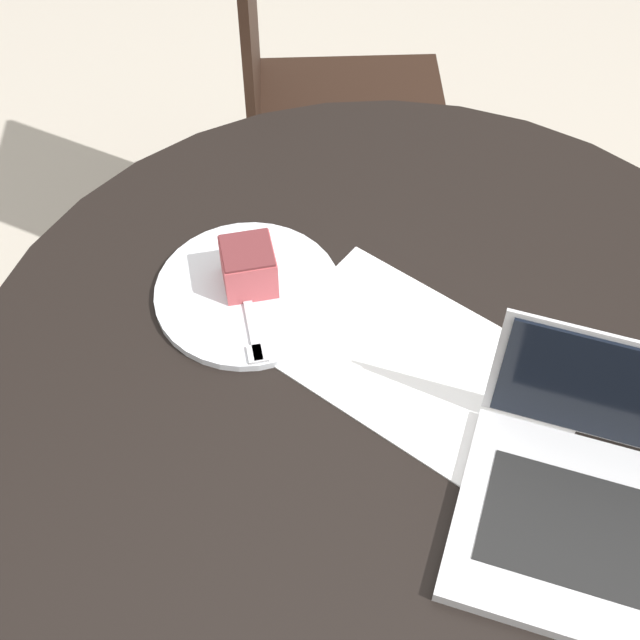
# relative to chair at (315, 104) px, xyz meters

# --- Properties ---
(ground_plane) EXTENTS (12.00, 12.00, 0.00)m
(ground_plane) POSITION_rel_chair_xyz_m (-0.81, 0.36, -0.51)
(ground_plane) COLOR #B7AD9E
(dining_table) EXTENTS (1.15, 1.15, 0.75)m
(dining_table) POSITION_rel_chair_xyz_m (-0.81, 0.36, 0.10)
(dining_table) COLOR black
(dining_table) RESTS_ON ground_plane
(chair) EXTENTS (0.57, 0.57, 0.99)m
(chair) POSITION_rel_chair_xyz_m (0.00, 0.00, 0.00)
(chair) COLOR black
(chair) RESTS_ON ground_plane
(paper_document) EXTENTS (0.46, 0.36, 0.00)m
(paper_document) POSITION_rel_chair_xyz_m (-0.81, 0.32, 0.25)
(paper_document) COLOR white
(paper_document) RESTS_ON dining_table
(plate) EXTENTS (0.26, 0.26, 0.01)m
(plate) POSITION_rel_chair_xyz_m (-0.57, 0.46, 0.25)
(plate) COLOR silver
(plate) RESTS_ON dining_table
(cake_slice) EXTENTS (0.09, 0.09, 0.07)m
(cake_slice) POSITION_rel_chair_xyz_m (-0.56, 0.45, 0.29)
(cake_slice) COLOR #B74C51
(cake_slice) RESTS_ON plate
(fork) EXTENTS (0.17, 0.08, 0.00)m
(fork) POSITION_rel_chair_xyz_m (-0.63, 0.48, 0.26)
(fork) COLOR silver
(fork) RESTS_ON plate
(laptop) EXTENTS (0.42, 0.41, 0.21)m
(laptop) POSITION_rel_chair_xyz_m (-1.09, 0.27, 0.28)
(laptop) COLOR silver
(laptop) RESTS_ON dining_table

